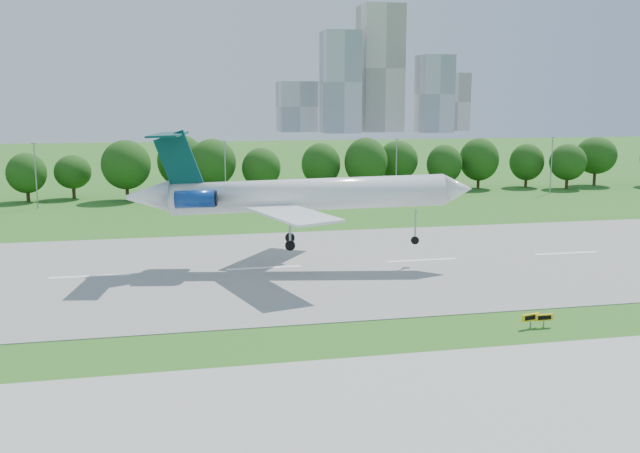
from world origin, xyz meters
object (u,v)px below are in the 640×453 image
at_px(taxi_sign_left, 531,318).
at_px(service_vehicle_b, 189,205).
at_px(service_vehicle_a, 203,201).
at_px(airliner, 291,194).

height_order(taxi_sign_left, service_vehicle_b, taxi_sign_left).
relative_size(service_vehicle_a, service_vehicle_b, 0.92).
relative_size(airliner, service_vehicle_b, 11.63).
relative_size(taxi_sign_left, service_vehicle_b, 0.52).
height_order(airliner, service_vehicle_b, airliner).
bearing_deg(airliner, service_vehicle_a, 107.17).
distance_m(airliner, service_vehicle_a, 58.18).
relative_size(taxi_sign_left, service_vehicle_a, 0.56).
xyz_separation_m(service_vehicle_a, service_vehicle_b, (-2.78, -5.66, 0.07)).
bearing_deg(service_vehicle_a, service_vehicle_b, 149.56).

